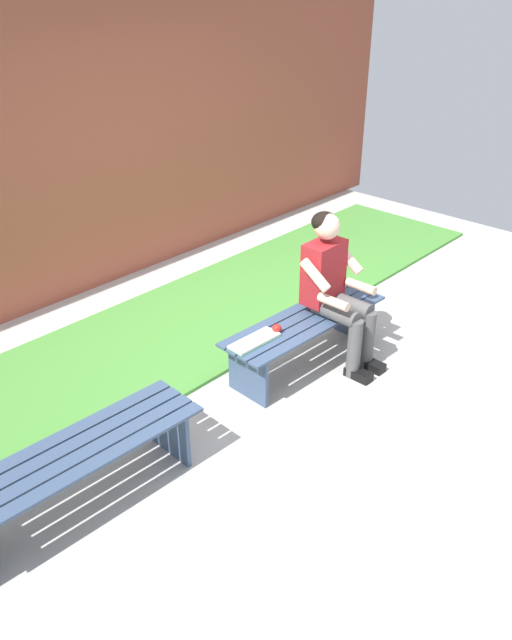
# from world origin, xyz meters

# --- Properties ---
(ground_plane) EXTENTS (10.00, 7.00, 0.04)m
(ground_plane) POSITION_xyz_m (1.05, 1.00, -0.02)
(ground_plane) COLOR #B2B2AD
(grass_strip) EXTENTS (9.00, 1.54, 0.03)m
(grass_strip) POSITION_xyz_m (1.05, -1.14, 0.01)
(grass_strip) COLOR #478C38
(grass_strip) RESTS_ON ground
(brick_wall) EXTENTS (9.50, 0.24, 3.15)m
(brick_wall) POSITION_xyz_m (0.50, -2.53, 1.57)
(brick_wall) COLOR #9E4C38
(brick_wall) RESTS_ON ground
(bench_near) EXTENTS (1.52, 0.50, 0.42)m
(bench_near) POSITION_xyz_m (0.00, 0.00, 0.32)
(bench_near) COLOR #384C6B
(bench_near) RESTS_ON ground
(bench_far) EXTENTS (1.58, 0.50, 0.42)m
(bench_far) POSITION_xyz_m (2.10, 0.00, 0.32)
(bench_far) COLOR #384C6B
(bench_far) RESTS_ON ground
(person_seated) EXTENTS (0.50, 0.69, 1.23)m
(person_seated) POSITION_xyz_m (-0.22, 0.10, 0.67)
(person_seated) COLOR maroon
(person_seated) RESTS_ON ground
(apple) EXTENTS (0.07, 0.07, 0.07)m
(apple) POSITION_xyz_m (0.32, -0.03, 0.46)
(apple) COLOR red
(apple) RESTS_ON bench_near
(book_open) EXTENTS (0.42, 0.17, 0.02)m
(book_open) POSITION_xyz_m (0.53, -0.05, 0.43)
(book_open) COLOR white
(book_open) RESTS_ON bench_near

